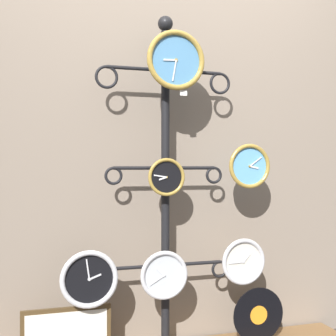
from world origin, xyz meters
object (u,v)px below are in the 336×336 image
object	(u,v)px
clock_middle_right	(249,166)
clock_bottom_center	(164,275)
display_stand	(165,222)
clock_top_center	(176,60)
clock_bottom_right	(243,262)
picture_frame	(67,336)
clock_middle_center	(166,177)
clock_bottom_left	(89,279)
vinyl_record	(258,315)

from	to	relation	value
clock_middle_right	clock_bottom_center	size ratio (longest dim) A/B	0.98
display_stand	clock_bottom_center	world-z (taller)	display_stand
display_stand	clock_top_center	world-z (taller)	display_stand
clock_bottom_right	picture_frame	world-z (taller)	clock_bottom_right
clock_middle_center	clock_bottom_center	distance (m)	0.52
picture_frame	clock_bottom_right	bearing A→B (deg)	-2.76
clock_bottom_center	picture_frame	xyz separation A→B (m)	(-0.51, 0.06, -0.29)
clock_middle_right	picture_frame	size ratio (longest dim) A/B	0.56
clock_bottom_left	clock_bottom_right	xyz separation A→B (m)	(0.87, 0.01, 0.04)
display_stand	clock_bottom_left	distance (m)	0.52
clock_middle_right	display_stand	bearing A→B (deg)	170.57
display_stand	picture_frame	distance (m)	0.78
vinyl_record	clock_bottom_right	bearing A→B (deg)	-165.19
display_stand	clock_bottom_right	bearing A→B (deg)	-12.57
clock_middle_right	clock_bottom_right	xyz separation A→B (m)	(-0.05, -0.02, -0.54)
clock_bottom_right	vinyl_record	bearing A→B (deg)	14.81
clock_bottom_left	clock_bottom_right	world-z (taller)	clock_bottom_right
display_stand	vinyl_record	distance (m)	0.78
clock_top_center	clock_bottom_left	distance (m)	1.24
clock_bottom_center	vinyl_record	bearing A→B (deg)	3.95
clock_bottom_left	clock_bottom_right	distance (m)	0.87
display_stand	picture_frame	size ratio (longest dim) A/B	4.20
clock_bottom_left	clock_top_center	bearing A→B (deg)	-0.07
clock_top_center	clock_bottom_right	distance (m)	1.18
clock_top_center	clock_middle_center	world-z (taller)	clock_top_center
clock_bottom_left	clock_bottom_center	distance (m)	0.40
clock_top_center	clock_bottom_right	bearing A→B (deg)	0.93
clock_middle_right	vinyl_record	bearing A→B (deg)	10.95
display_stand	picture_frame	world-z (taller)	display_stand
clock_bottom_left	display_stand	bearing A→B (deg)	13.14
clock_bottom_left	clock_middle_right	bearing A→B (deg)	1.43
display_stand	clock_middle_right	size ratio (longest dim) A/B	7.49
clock_top_center	clock_middle_right	size ratio (longest dim) A/B	1.27
display_stand	clock_middle_center	distance (m)	0.26
clock_bottom_center	vinyl_record	world-z (taller)	clock_bottom_center
picture_frame	clock_top_center	bearing A→B (deg)	-5.35
clock_middle_center	clock_bottom_right	size ratio (longest dim) A/B	0.79
clock_top_center	vinyl_record	xyz separation A→B (m)	(0.52, 0.04, -1.43)
clock_bottom_left	clock_bottom_center	size ratio (longest dim) A/B	1.14
clock_middle_center	clock_bottom_center	world-z (taller)	clock_middle_center
clock_bottom_center	clock_middle_right	bearing A→B (deg)	3.03
display_stand	clock_top_center	size ratio (longest dim) A/B	5.90
clock_bottom_left	vinyl_record	size ratio (longest dim) A/B	0.94
vinyl_record	display_stand	bearing A→B (deg)	173.06
vinyl_record	clock_middle_center	bearing A→B (deg)	-179.47
clock_top_center	picture_frame	xyz separation A→B (m)	(-0.57, 0.05, -1.44)
clock_bottom_right	picture_frame	distance (m)	1.03
display_stand	vinyl_record	xyz separation A→B (m)	(0.54, -0.07, -0.55)
clock_middle_center	vinyl_record	distance (m)	0.98
clock_bottom_center	picture_frame	world-z (taller)	clock_bottom_center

